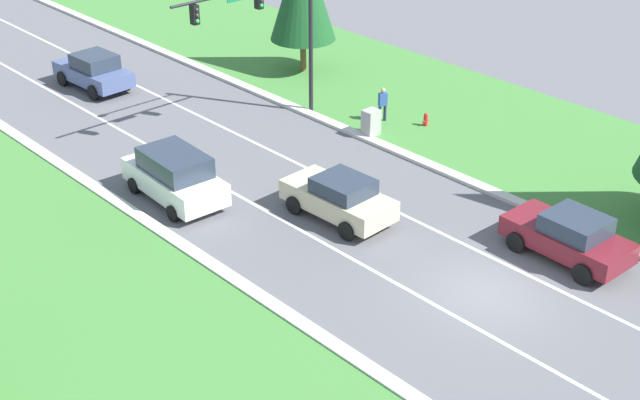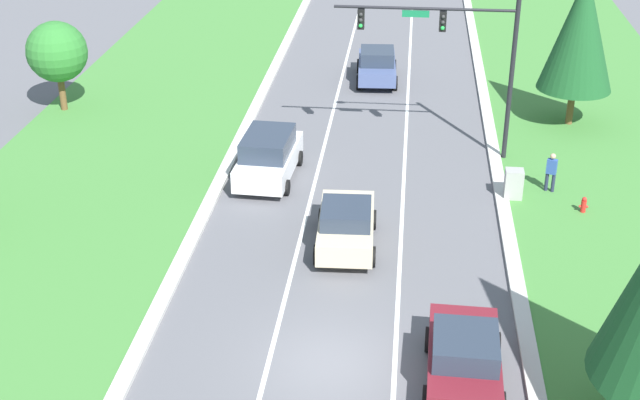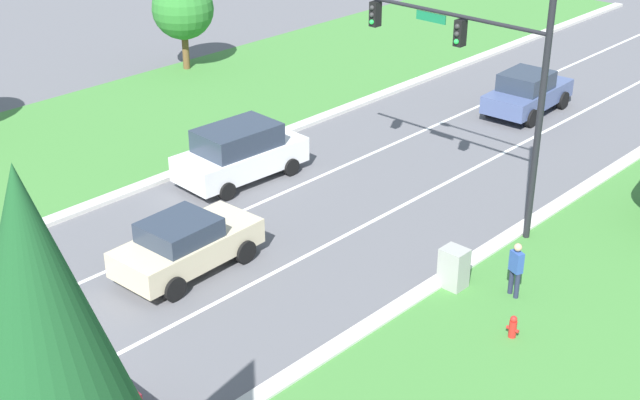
{
  "view_description": "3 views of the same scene",
  "coord_description": "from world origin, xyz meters",
  "views": [
    {
      "loc": [
        -20.23,
        -13.93,
        16.21
      ],
      "look_at": [
        -1.04,
        6.91,
        1.05
      ],
      "focal_mm": 50.0,
      "sensor_mm": 36.0,
      "label": 1
    },
    {
      "loc": [
        1.83,
        -20.57,
        15.5
      ],
      "look_at": [
        -1.08,
        7.14,
        1.63
      ],
      "focal_mm": 50.0,
      "sensor_mm": 36.0,
      "label": 2
    },
    {
      "loc": [
        17.91,
        -6.79,
        13.16
      ],
      "look_at": [
        1.92,
        10.27,
        1.73
      ],
      "focal_mm": 50.0,
      "sensor_mm": 36.0,
      "label": 3
    }
  ],
  "objects": [
    {
      "name": "traffic_signal_mast",
      "position": [
        3.9,
        15.2,
        5.23
      ],
      "size": [
        7.47,
        0.41,
        7.85
      ],
      "color": "black",
      "rests_on": "ground_plane"
    },
    {
      "name": "champagne_sedan",
      "position": [
        -0.13,
        6.86,
        0.86
      ],
      "size": [
        2.24,
        4.45,
        1.68
      ],
      "rotation": [
        0.0,
        0.0,
        0.04
      ],
      "color": "beige",
      "rests_on": "ground_plane"
    },
    {
      "name": "white_suv",
      "position": [
        -3.72,
        12.2,
        1.01
      ],
      "size": [
        2.4,
        4.78,
        1.99
      ],
      "rotation": [
        0.0,
        0.0,
        -0.05
      ],
      "color": "white",
      "rests_on": "ground_plane"
    },
    {
      "name": "slate_blue_sedan",
      "position": [
        0.09,
        24.88,
        0.91
      ],
      "size": [
        2.32,
        4.61,
        1.81
      ],
      "rotation": [
        0.0,
        0.0,
        0.05
      ],
      "color": "#475684",
      "rests_on": "ground_plane"
    },
    {
      "name": "utility_cabinet",
      "position": [
        6.06,
        11.28,
        0.62
      ],
      "size": [
        0.7,
        0.6,
        1.25
      ],
      "color": "#9E9E99",
      "rests_on": "ground_plane"
    },
    {
      "name": "pedestrian",
      "position": [
        7.55,
        12.01,
        0.94
      ],
      "size": [
        0.43,
        0.34,
        1.69
      ],
      "rotation": [
        0.0,
        0.0,
        2.77
      ],
      "color": "#232842",
      "rests_on": "ground_plane"
    },
    {
      "name": "fire_hydrant",
      "position": [
        8.6,
        10.29,
        0.34
      ],
      "size": [
        0.34,
        0.2,
        0.7
      ],
      "color": "red",
      "rests_on": "ground_plane"
    },
    {
      "name": "conifer_far_right_tree",
      "position": [
        8.64,
        -2.25,
        5.46
      ],
      "size": [
        4.34,
        4.34,
        8.94
      ],
      "color": "brown",
      "rests_on": "ground_plane"
    },
    {
      "name": "oak_far_left_tree",
      "position": [
        -14.89,
        18.87,
        2.97
      ],
      "size": [
        2.89,
        2.89,
        4.43
      ],
      "color": "brown",
      "rests_on": "ground_plane"
    }
  ]
}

